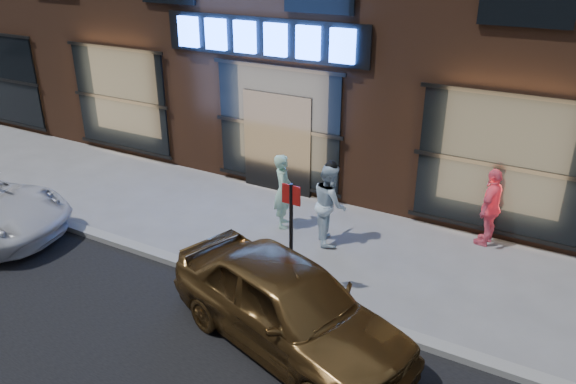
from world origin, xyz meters
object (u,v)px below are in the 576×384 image
Objects in this scene: sign_post at (291,230)px; passerby at (491,207)px; man_cap at (330,204)px; gold_sedan at (288,305)px; man_bowtie at (283,191)px.

passerby is at bearing 55.25° from sign_post.
man_cap reaches higher than gold_sedan.
sign_post is at bearing 44.47° from gold_sedan.
man_bowtie is at bearing 48.24° from gold_sedan.
sign_post reaches higher than man_bowtie.
gold_sedan is at bearing -177.42° from man_bowtie.
man_bowtie is 0.97× the size of man_cap.
gold_sedan is (1.98, -3.31, -0.10)m from man_bowtie.
man_bowtie is at bearing 48.97° from man_cap.
gold_sedan is (-1.95, -4.65, -0.10)m from passerby.
man_cap reaches higher than passerby.
man_bowtie is 0.78× the size of sign_post.
passerby is 0.77× the size of sign_post.
passerby is (2.80, 1.46, -0.03)m from man_cap.
gold_sedan is 1.41m from sign_post.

